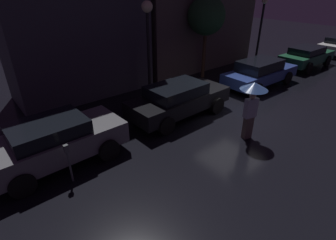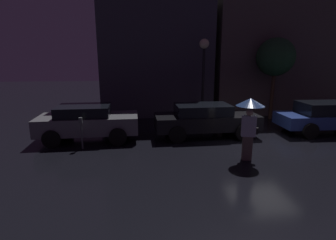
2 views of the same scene
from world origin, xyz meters
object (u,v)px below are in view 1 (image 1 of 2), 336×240
object	(u,v)px
street_lamp_near	(148,26)
street_lamp_far	(261,22)
pedestrian_with_umbrella	(252,98)
parked_car_black	(179,99)
parked_car_blue	(260,72)
parked_car_green	(307,56)
parked_car_grey	(55,141)
parking_meter	(68,159)

from	to	relation	value
street_lamp_near	street_lamp_far	size ratio (longest dim) A/B	1.04
pedestrian_with_umbrella	parked_car_black	bearing A→B (deg)	-61.93
parked_car_blue	parked_car_green	xyz separation A→B (m)	(5.51, 0.12, -0.03)
pedestrian_with_umbrella	parked_car_grey	bearing A→B (deg)	-12.58
street_lamp_far	parking_meter	bearing A→B (deg)	-165.37
pedestrian_with_umbrella	street_lamp_near	distance (m)	5.91
parking_meter	street_lamp_near	bearing A→B (deg)	35.32
parked_car_blue	street_lamp_far	world-z (taller)	street_lamp_far
parked_car_black	pedestrian_with_umbrella	size ratio (longest dim) A/B	2.14
parked_car_grey	street_lamp_far	bearing A→B (deg)	8.61
street_lamp_far	parked_car_grey	bearing A→B (deg)	-169.67
parking_meter	street_lamp_far	world-z (taller)	street_lamp_far
parked_car_grey	parked_car_blue	world-z (taller)	parked_car_grey
parked_car_blue	parking_meter	distance (m)	10.89
parked_car_blue	pedestrian_with_umbrella	bearing A→B (deg)	-149.46
parked_car_grey	parked_car_blue	distance (m)	10.80
parked_car_black	parking_meter	bearing A→B (deg)	-168.29
pedestrian_with_umbrella	street_lamp_far	xyz separation A→B (m)	(8.55, 5.46, 1.16)
parked_car_green	parked_car_blue	bearing A→B (deg)	-177.42
parked_car_blue	street_lamp_far	size ratio (longest dim) A/B	1.11
parking_meter	parked_car_grey	bearing A→B (deg)	88.64
parked_car_green	street_lamp_near	xyz separation A→B (m)	(-10.78, 2.67, 2.57)
parked_car_blue	street_lamp_near	xyz separation A→B (m)	(-5.27, 2.80, 2.54)
parked_car_green	parking_meter	bearing A→B (deg)	-174.26
street_lamp_near	parking_meter	bearing A→B (deg)	-144.68
parked_car_blue	parking_meter	size ratio (longest dim) A/B	3.80
parked_car_grey	parking_meter	world-z (taller)	parked_car_grey
street_lamp_near	parked_car_black	bearing A→B (deg)	-100.25
parked_car_blue	street_lamp_far	xyz separation A→B (m)	(3.54, 2.60, 1.98)
pedestrian_with_umbrella	parking_meter	xyz separation A→B (m)	(-5.82, 1.71, -0.82)
parked_car_blue	parking_meter	world-z (taller)	parked_car_blue
parked_car_grey	parking_meter	size ratio (longest dim) A/B	3.38
parked_car_green	street_lamp_far	world-z (taller)	street_lamp_far
parked_car_black	street_lamp_near	xyz separation A→B (m)	(0.50, 2.75, 2.53)
pedestrian_with_umbrella	street_lamp_far	distance (m)	10.21
parked_car_blue	parking_meter	xyz separation A→B (m)	(-10.83, -1.15, 0.00)
street_lamp_near	street_lamp_far	bearing A→B (deg)	-1.25
parked_car_grey	street_lamp_near	bearing A→B (deg)	25.16
parked_car_green	parking_meter	xyz separation A→B (m)	(-16.34, -1.27, 0.03)
parked_car_blue	street_lamp_far	bearing A→B (deg)	37.20
parked_car_black	parked_car_blue	xyz separation A→B (m)	(5.76, -0.05, -0.01)
parking_meter	street_lamp_far	distance (m)	14.98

